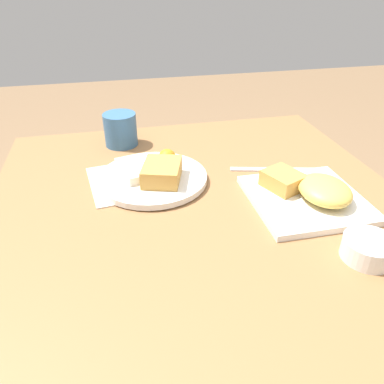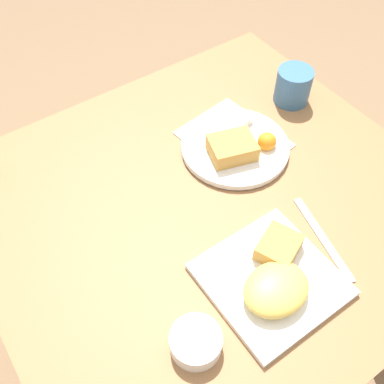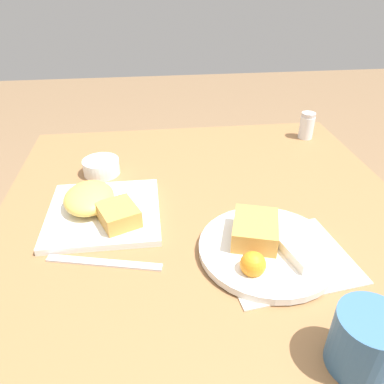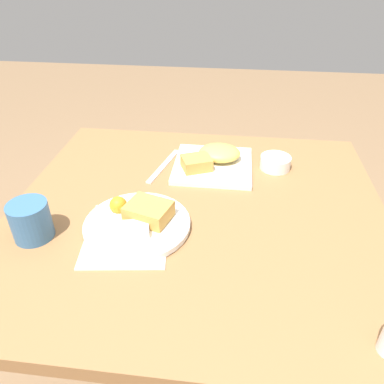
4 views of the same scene
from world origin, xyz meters
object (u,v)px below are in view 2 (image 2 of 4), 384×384
Objects in this scene: butter_knife at (323,238)px; coffee_mug at (293,86)px; plate_oval_far at (236,145)px; sauce_ramekin at (196,342)px; plate_square_near at (274,279)px.

coffee_mug reaches higher than butter_knife.
plate_oval_far is 1.21× the size of butter_knife.
coffee_mug is (0.57, 0.39, 0.03)m from sauce_ramekin.
sauce_ramekin is 1.00× the size of coffee_mug.
butter_knife is at bearing 6.55° from plate_square_near.
plate_square_near reaches higher than plate_oval_far.
coffee_mug reaches higher than sauce_ramekin.
butter_knife is (0.34, 0.03, -0.02)m from sauce_ramekin.
plate_square_near is 1.11× the size of butter_knife.
butter_knife is at bearing 5.19° from sauce_ramekin.
plate_oval_far is (0.16, 0.31, -0.00)m from plate_square_near.
plate_square_near is 2.57× the size of sauce_ramekin.
plate_oval_far is 0.29m from butter_knife.
coffee_mug is at bearing 43.80° from plate_square_near.
sauce_ramekin is 0.69m from coffee_mug.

